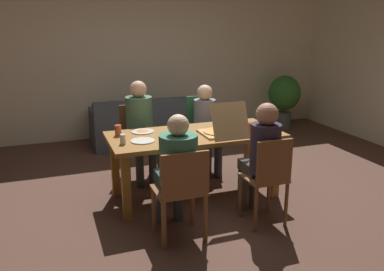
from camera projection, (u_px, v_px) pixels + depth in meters
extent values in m
plane|color=brown|center=(195.00, 195.00, 4.69)|extent=(20.00, 20.00, 0.00)
cube|color=#F1E2C3|center=(136.00, 61.00, 6.98)|extent=(7.29, 0.12, 2.62)
cube|color=#905E29|center=(195.00, 135.00, 4.49)|extent=(1.94, 0.87, 0.05)
cube|color=#976322|center=(126.00, 188.00, 4.01)|extent=(0.08, 0.08, 0.71)
cube|color=#976322|center=(275.00, 167.00, 4.58)|extent=(0.08, 0.08, 0.71)
cube|color=#976322|center=(115.00, 167.00, 4.61)|extent=(0.08, 0.08, 0.71)
cube|color=#976322|center=(248.00, 151.00, 5.18)|extent=(0.08, 0.08, 0.71)
cylinder|color=brown|center=(154.00, 209.00, 3.84)|extent=(0.05, 0.05, 0.46)
cylinder|color=brown|center=(192.00, 203.00, 3.97)|extent=(0.05, 0.05, 0.46)
cylinder|color=brown|center=(164.00, 225.00, 3.53)|extent=(0.05, 0.05, 0.46)
cylinder|color=brown|center=(205.00, 218.00, 3.66)|extent=(0.05, 0.05, 0.46)
cube|color=brown|center=(179.00, 190.00, 3.69)|extent=(0.46, 0.41, 0.02)
cube|color=brown|center=(185.00, 175.00, 3.46)|extent=(0.44, 0.03, 0.41)
cylinder|color=#323F43|center=(161.00, 201.00, 3.99)|extent=(0.10, 0.10, 0.48)
cylinder|color=#323F43|center=(178.00, 198.00, 4.05)|extent=(0.10, 0.10, 0.48)
cube|color=#323F43|center=(174.00, 178.00, 3.81)|extent=(0.32, 0.31, 0.11)
cylinder|color=#3E7A5F|center=(179.00, 160.00, 3.61)|extent=(0.35, 0.35, 0.47)
sphere|color=beige|center=(178.00, 125.00, 3.52)|extent=(0.20, 0.20, 0.20)
cylinder|color=brown|center=(240.00, 196.00, 4.13)|extent=(0.04, 0.04, 0.46)
cylinder|color=brown|center=(269.00, 191.00, 4.24)|extent=(0.04, 0.04, 0.46)
cylinder|color=brown|center=(256.00, 210.00, 3.83)|extent=(0.04, 0.04, 0.46)
cylinder|color=brown|center=(286.00, 204.00, 3.94)|extent=(0.04, 0.04, 0.46)
cube|color=brown|center=(264.00, 178.00, 3.97)|extent=(0.39, 0.39, 0.02)
cube|color=brown|center=(274.00, 162.00, 3.75)|extent=(0.37, 0.03, 0.43)
cylinder|color=#403D36|center=(242.00, 189.00, 4.29)|extent=(0.10, 0.10, 0.48)
cylinder|color=#403D36|center=(254.00, 187.00, 4.33)|extent=(0.10, 0.10, 0.48)
cube|color=#403D36|center=(256.00, 167.00, 4.10)|extent=(0.27, 0.32, 0.11)
cylinder|color=#312738|center=(265.00, 149.00, 3.89)|extent=(0.30, 0.30, 0.49)
sphere|color=#AB7557|center=(267.00, 114.00, 3.79)|extent=(0.22, 0.22, 0.22)
cylinder|color=brown|center=(159.00, 164.00, 5.07)|extent=(0.04, 0.04, 0.46)
cylinder|color=brown|center=(129.00, 167.00, 4.95)|extent=(0.04, 0.04, 0.46)
cylinder|color=brown|center=(152.00, 155.00, 5.41)|extent=(0.04, 0.04, 0.46)
cylinder|color=brown|center=(123.00, 158.00, 5.28)|extent=(0.04, 0.04, 0.46)
cube|color=brown|center=(140.00, 143.00, 5.11)|extent=(0.45, 0.43, 0.02)
cube|color=brown|center=(136.00, 121.00, 5.23)|extent=(0.43, 0.03, 0.46)
cylinder|color=#333839|center=(153.00, 167.00, 4.93)|extent=(0.10, 0.10, 0.48)
cylinder|color=#333839|center=(140.00, 169.00, 4.87)|extent=(0.10, 0.10, 0.48)
cube|color=#333839|center=(143.00, 142.00, 4.95)|extent=(0.30, 0.32, 0.11)
cylinder|color=#446D50|center=(139.00, 118.00, 5.02)|extent=(0.33, 0.33, 0.54)
sphere|color=#E2A886|center=(138.00, 89.00, 4.92)|extent=(0.21, 0.21, 0.21)
cylinder|color=#2D663D|center=(221.00, 156.00, 5.35)|extent=(0.04, 0.04, 0.46)
cylinder|color=#2D663D|center=(198.00, 159.00, 5.24)|extent=(0.04, 0.04, 0.46)
cylinder|color=#2D663D|center=(210.00, 148.00, 5.70)|extent=(0.04, 0.04, 0.46)
cylinder|color=#2D663D|center=(188.00, 150.00, 5.59)|extent=(0.04, 0.04, 0.46)
cube|color=#2D663D|center=(204.00, 137.00, 5.40)|extent=(0.38, 0.45, 0.02)
cube|color=#2D663D|center=(199.00, 114.00, 5.52)|extent=(0.36, 0.03, 0.51)
cylinder|color=#32344C|center=(218.00, 159.00, 5.22)|extent=(0.10, 0.10, 0.48)
cylinder|color=#32344C|center=(208.00, 160.00, 5.17)|extent=(0.10, 0.10, 0.48)
cube|color=#32344C|center=(209.00, 135.00, 5.24)|extent=(0.26, 0.32, 0.11)
cylinder|color=gray|center=(205.00, 116.00, 5.33)|extent=(0.29, 0.29, 0.45)
sphere|color=beige|center=(205.00, 93.00, 5.24)|extent=(0.21, 0.21, 0.21)
cube|color=tan|center=(219.00, 133.00, 4.45)|extent=(0.40, 0.40, 0.02)
cylinder|color=#CC8D44|center=(219.00, 131.00, 4.45)|extent=(0.35, 0.35, 0.01)
cube|color=tan|center=(230.00, 121.00, 4.15)|extent=(0.40, 0.16, 0.38)
cylinder|color=white|center=(143.00, 141.00, 4.18)|extent=(0.25, 0.25, 0.01)
cylinder|color=white|center=(143.00, 132.00, 4.53)|extent=(0.25, 0.25, 0.01)
cone|color=orange|center=(143.00, 130.00, 4.53)|extent=(0.15, 0.15, 0.02)
cylinder|color=#BB532F|center=(118.00, 130.00, 4.38)|extent=(0.07, 0.07, 0.12)
cylinder|color=silver|center=(123.00, 139.00, 4.08)|extent=(0.06, 0.06, 0.10)
cylinder|color=#B04426|center=(250.00, 129.00, 4.37)|extent=(0.07, 0.07, 0.15)
cube|color=#434C54|center=(147.00, 130.00, 6.74)|extent=(1.80, 0.85, 0.42)
cube|color=#434C54|center=(151.00, 111.00, 6.33)|extent=(1.80, 0.16, 0.37)
cube|color=#434C54|center=(97.00, 116.00, 6.40)|extent=(0.20, 0.81, 0.18)
cube|color=#434C54|center=(191.00, 109.00, 6.93)|extent=(0.20, 0.81, 0.18)
cylinder|color=#4F5A55|center=(283.00, 120.00, 7.66)|extent=(0.31, 0.31, 0.31)
cylinder|color=brown|center=(283.00, 109.00, 7.60)|extent=(0.05, 0.05, 0.13)
ellipsoid|color=#317027|center=(284.00, 93.00, 7.52)|extent=(0.60, 0.60, 0.66)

